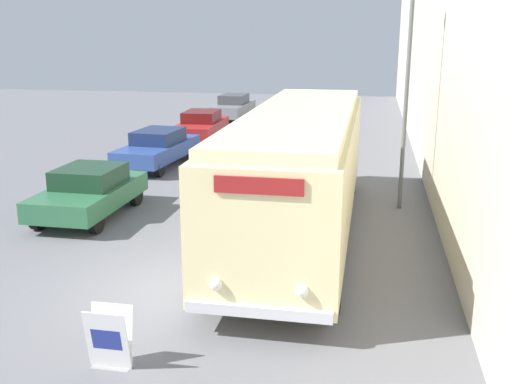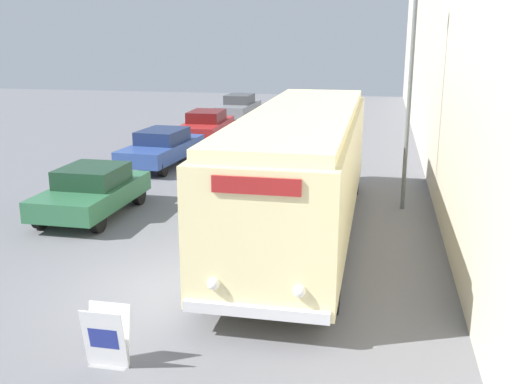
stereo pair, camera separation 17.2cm
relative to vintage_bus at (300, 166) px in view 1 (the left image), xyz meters
The scene contains 9 objects.
ground_plane 5.00m from the vintage_bus, 117.83° to the right, with size 80.00×80.00×0.00m, color slate.
building_wall_right 7.29m from the vintage_bus, 57.38° to the left, with size 0.30×60.00×7.80m.
vintage_bus is the anchor object (origin of this frame).
sign_board 7.41m from the vintage_bus, 107.19° to the right, with size 0.70×0.38×1.02m.
streetlamp 4.69m from the vintage_bus, 48.47° to the left, with size 0.36×0.36×6.55m.
parked_car_near 6.22m from the vintage_bus, behind, with size 1.96×4.14×1.43m.
parked_car_mid 9.73m from the vintage_bus, 132.06° to the left, with size 2.15×4.77×1.44m.
parked_car_far 14.52m from the vintage_bus, 116.13° to the left, with size 1.94×4.65×1.45m.
parked_car_distant 21.58m from the vintage_bus, 107.60° to the left, with size 1.85×4.69×1.48m.
Camera 1 is at (3.88, -10.71, 5.15)m, focal length 42.00 mm.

